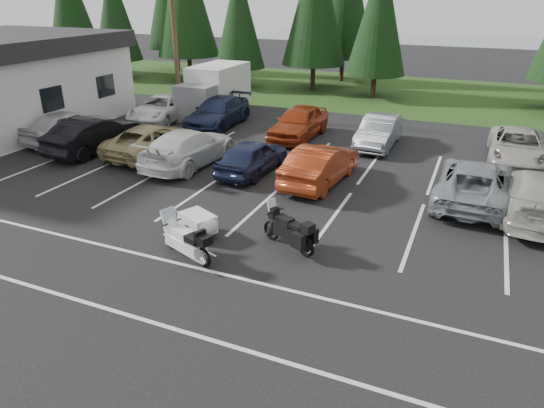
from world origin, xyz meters
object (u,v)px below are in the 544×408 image
(car_near_1, at_px, (94,135))
(adventure_motorcycle, at_px, (288,227))
(car_near_3, at_px, (189,147))
(car_near_7, at_px, (540,195))
(car_far_2, at_px, (299,122))
(car_far_3, at_px, (379,131))
(car_far_0, at_px, (162,108))
(cargo_trailer, at_px, (198,225))
(car_near_0, at_px, (68,126))
(car_far_1, at_px, (218,112))
(touring_motorcycle, at_px, (185,237))
(car_near_2, at_px, (153,140))
(car_near_4, at_px, (252,156))
(car_far_4, at_px, (517,146))
(car_near_5, at_px, (321,164))
(utility_pole, at_px, (174,35))
(box_truck, at_px, (211,91))
(car_near_6, at_px, (474,182))

(car_near_1, relative_size, adventure_motorcycle, 2.19)
(car_near_3, xyz_separation_m, car_near_7, (13.77, 0.04, 0.01))
(car_far_2, bearing_deg, car_far_3, 4.18)
(car_far_0, distance_m, cargo_trailer, 15.35)
(car_near_0, bearing_deg, car_near_7, -176.83)
(car_far_0, bearing_deg, car_near_1, -88.67)
(cargo_trailer, bearing_deg, car_far_0, 153.83)
(car_near_3, distance_m, car_far_1, 6.65)
(car_near_3, relative_size, touring_motorcycle, 2.25)
(car_near_2, bearing_deg, car_near_7, -178.66)
(car_near_3, height_order, car_far_0, car_near_3)
(car_near_7, height_order, car_far_2, car_far_2)
(car_near_4, height_order, car_near_7, car_near_7)
(car_near_0, xyz_separation_m, car_near_7, (21.35, -0.62, -0.02))
(car_far_4, distance_m, adventure_motorcycle, 13.21)
(car_near_5, relative_size, cargo_trailer, 2.88)
(cargo_trailer, bearing_deg, car_near_1, 173.16)
(utility_pole, xyz_separation_m, car_far_1, (3.67, -1.72, -3.91))
(car_near_3, bearing_deg, car_near_1, 3.82)
(car_near_2, height_order, car_near_3, car_near_3)
(utility_pole, xyz_separation_m, cargo_trailer, (9.66, -13.77, -4.32))
(car_near_4, xyz_separation_m, car_far_4, (10.27, 5.99, -0.00))
(car_near_3, height_order, cargo_trailer, car_near_3)
(car_far_0, bearing_deg, utility_pole, 85.99)
(box_truck, height_order, car_near_6, box_truck)
(utility_pole, height_order, car_near_5, utility_pole)
(car_near_0, height_order, car_far_1, car_near_0)
(adventure_motorcycle, bearing_deg, car_near_7, 61.12)
(box_truck, distance_m, car_far_3, 11.15)
(car_far_2, bearing_deg, car_far_4, 2.95)
(car_far_1, xyz_separation_m, cargo_trailer, (5.98, -12.05, -0.41))
(box_truck, height_order, adventure_motorcycle, box_truck)
(car_near_0, distance_m, adventure_motorcycle, 15.59)
(car_near_0, height_order, car_far_3, car_near_0)
(car_far_2, bearing_deg, car_near_2, -132.98)
(utility_pole, height_order, car_near_0, utility_pole)
(box_truck, relative_size, car_near_4, 1.34)
(car_near_2, distance_m, car_far_3, 10.92)
(car_near_2, distance_m, car_far_1, 5.83)
(box_truck, distance_m, car_near_3, 9.35)
(car_near_4, height_order, car_far_2, car_far_2)
(car_near_4, xyz_separation_m, car_far_1, (-5.08, 6.16, 0.07))
(car_far_0, relative_size, car_far_3, 1.15)
(utility_pole, relative_size, car_near_3, 1.67)
(car_far_1, xyz_separation_m, adventure_motorcycle, (8.88, -11.68, -0.09))
(car_near_0, bearing_deg, car_near_6, -175.47)
(car_far_3, bearing_deg, car_near_6, -49.43)
(box_truck, xyz_separation_m, car_near_6, (15.44, -7.99, -0.70))
(car_near_1, xyz_separation_m, car_near_5, (11.14, 0.30, -0.06))
(car_near_1, bearing_deg, cargo_trailer, 152.06)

